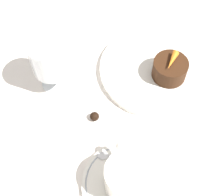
{
  "coord_description": "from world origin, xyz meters",
  "views": [
    {
      "loc": [
        -0.39,
        0.16,
        0.56
      ],
      "look_at": [
        -0.08,
        0.08,
        0.04
      ],
      "focal_mm": 50.0,
      "sensor_mm": 36.0,
      "label": 1
    }
  ],
  "objects_px": {
    "coffee_cup": "(128,177)",
    "dinner_plate": "(155,69)",
    "fork": "(116,18)",
    "dessert_cake": "(170,69)",
    "wine_glass": "(51,59)"
  },
  "relations": [
    {
      "from": "dinner_plate",
      "to": "wine_glass",
      "type": "distance_m",
      "value": 0.23
    },
    {
      "from": "fork",
      "to": "dessert_cake",
      "type": "height_order",
      "value": "dessert_cake"
    },
    {
      "from": "coffee_cup",
      "to": "fork",
      "type": "bearing_deg",
      "value": -13.1
    },
    {
      "from": "dinner_plate",
      "to": "wine_glass",
      "type": "xyz_separation_m",
      "value": [
        0.03,
        0.22,
        0.07
      ]
    },
    {
      "from": "wine_glass",
      "to": "dessert_cake",
      "type": "relative_size",
      "value": 1.71
    },
    {
      "from": "wine_glass",
      "to": "fork",
      "type": "relative_size",
      "value": 0.69
    },
    {
      "from": "wine_glass",
      "to": "dessert_cake",
      "type": "xyz_separation_m",
      "value": [
        -0.05,
        -0.24,
        -0.05
      ]
    },
    {
      "from": "coffee_cup",
      "to": "fork",
      "type": "distance_m",
      "value": 0.42
    },
    {
      "from": "coffee_cup",
      "to": "dessert_cake",
      "type": "height_order",
      "value": "coffee_cup"
    },
    {
      "from": "coffee_cup",
      "to": "wine_glass",
      "type": "relative_size",
      "value": 0.85
    },
    {
      "from": "coffee_cup",
      "to": "dessert_cake",
      "type": "distance_m",
      "value": 0.25
    },
    {
      "from": "dessert_cake",
      "to": "dinner_plate",
      "type": "bearing_deg",
      "value": 36.42
    },
    {
      "from": "coffee_cup",
      "to": "dinner_plate",
      "type": "bearing_deg",
      "value": -30.43
    },
    {
      "from": "coffee_cup",
      "to": "wine_glass",
      "type": "xyz_separation_m",
      "value": [
        0.25,
        0.08,
        0.04
      ]
    },
    {
      "from": "dinner_plate",
      "to": "fork",
      "type": "height_order",
      "value": "dinner_plate"
    }
  ]
}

